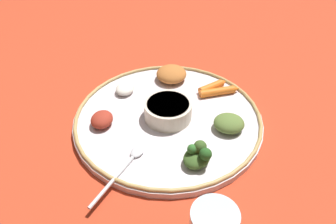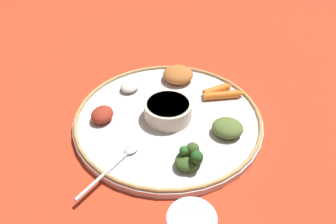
{
  "view_description": "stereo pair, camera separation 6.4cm",
  "coord_description": "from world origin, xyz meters",
  "px_view_note": "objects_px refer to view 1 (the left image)",
  "views": [
    {
      "loc": [
        0.02,
        0.57,
        0.5
      ],
      "look_at": [
        0.0,
        0.0,
        0.03
      ],
      "focal_mm": 36.48,
      "sensor_mm": 36.0,
      "label": 1
    },
    {
      "loc": [
        -0.05,
        0.57,
        0.5
      ],
      "look_at": [
        0.0,
        0.0,
        0.03
      ],
      "focal_mm": 36.48,
      "sensor_mm": 36.0,
      "label": 2
    }
  ],
  "objects_px": {
    "center_bowl": "(168,110)",
    "greens_pile": "(198,155)",
    "spoon": "(126,165)",
    "carrot_near_spoon": "(220,91)",
    "carrot_outer": "(213,86)"
  },
  "relations": [
    {
      "from": "center_bowl",
      "to": "carrot_near_spoon",
      "type": "height_order",
      "value": "center_bowl"
    },
    {
      "from": "center_bowl",
      "to": "greens_pile",
      "type": "relative_size",
      "value": 1.36
    },
    {
      "from": "center_bowl",
      "to": "carrot_outer",
      "type": "distance_m",
      "value": 0.15
    },
    {
      "from": "center_bowl",
      "to": "carrot_outer",
      "type": "bearing_deg",
      "value": -138.34
    },
    {
      "from": "center_bowl",
      "to": "greens_pile",
      "type": "bearing_deg",
      "value": 111.14
    },
    {
      "from": "spoon",
      "to": "greens_pile",
      "type": "bearing_deg",
      "value": -177.72
    },
    {
      "from": "spoon",
      "to": "carrot_near_spoon",
      "type": "bearing_deg",
      "value": -133.67
    },
    {
      "from": "center_bowl",
      "to": "carrot_outer",
      "type": "height_order",
      "value": "center_bowl"
    },
    {
      "from": "spoon",
      "to": "carrot_outer",
      "type": "xyz_separation_m",
      "value": [
        -0.2,
        -0.24,
        0.01
      ]
    },
    {
      "from": "center_bowl",
      "to": "greens_pile",
      "type": "xyz_separation_m",
      "value": [
        -0.05,
        0.13,
        -0.0
      ]
    },
    {
      "from": "greens_pile",
      "to": "carrot_near_spoon",
      "type": "bearing_deg",
      "value": -109.08
    },
    {
      "from": "greens_pile",
      "to": "carrot_near_spoon",
      "type": "xyz_separation_m",
      "value": [
        -0.07,
        -0.21,
        -0.01
      ]
    },
    {
      "from": "carrot_near_spoon",
      "to": "greens_pile",
      "type": "bearing_deg",
      "value": 70.92
    },
    {
      "from": "spoon",
      "to": "greens_pile",
      "type": "relative_size",
      "value": 1.96
    },
    {
      "from": "center_bowl",
      "to": "greens_pile",
      "type": "height_order",
      "value": "greens_pile"
    }
  ]
}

